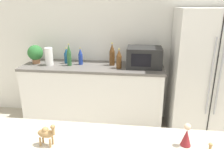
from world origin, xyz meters
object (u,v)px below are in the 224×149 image
refrigerator (205,75)px  camel_figurine (46,133)px  back_bottle_1 (80,57)px  wise_man_figurine_crimson (186,136)px  paper_towel_roll (49,56)px  microwave (144,57)px  potted_plant (35,53)px  back_bottle_2 (67,56)px  back_bottle_4 (69,55)px  back_bottle_0 (112,55)px  back_bottle_3 (119,59)px

refrigerator → camel_figurine: (-1.43, -1.86, 0.19)m
back_bottle_1 → wise_man_figurine_crimson: 2.19m
refrigerator → wise_man_figurine_crimson: 1.87m
wise_man_figurine_crimson → back_bottle_1: bearing=121.4°
paper_towel_roll → microwave: microwave is taller
refrigerator → potted_plant: refrigerator is taller
back_bottle_2 → wise_man_figurine_crimson: back_bottle_2 is taller
microwave → camel_figurine: bearing=-107.2°
camel_figurine → back_bottle_4: bearing=103.7°
back_bottle_0 → back_bottle_2: back_bottle_0 is taller
back_bottle_3 → back_bottle_2: bearing=168.1°
back_bottle_2 → back_bottle_4: size_ratio=0.74×
refrigerator → back_bottle_1: refrigerator is taller
refrigerator → back_bottle_2: 1.98m
paper_towel_roll → back_bottle_4: (0.30, 0.02, 0.02)m
potted_plant → refrigerator: bearing=-2.1°
back_bottle_4 → wise_man_figurine_crimson: size_ratio=2.15×
back_bottle_0 → camel_figurine: (-0.15, -1.98, -0.03)m
back_bottle_3 → wise_man_figurine_crimson: size_ratio=1.87×
microwave → back_bottle_0: back_bottle_0 is taller
back_bottle_4 → wise_man_figurine_crimson: back_bottle_4 is taller
back_bottle_0 → back_bottle_2: bearing=177.8°
back_bottle_2 → back_bottle_1: bearing=-10.4°
back_bottle_3 → wise_man_figurine_crimson: back_bottle_3 is taller
potted_plant → back_bottle_0: size_ratio=0.84×
potted_plant → back_bottle_2: potted_plant is taller
back_bottle_4 → camel_figurine: back_bottle_4 is taller
back_bottle_2 → camel_figurine: 2.08m
wise_man_figurine_crimson → back_bottle_2: bearing=125.6°
refrigerator → back_bottle_1: (-1.75, 0.11, 0.18)m
back_bottle_2 → microwave: bearing=-3.0°
refrigerator → back_bottle_2: size_ratio=7.40×
back_bottle_0 → back_bottle_4: size_ratio=1.04×
back_bottle_2 → paper_towel_roll: bearing=-148.5°
refrigerator → camel_figurine: 2.36m
refrigerator → wise_man_figurine_crimson: (-0.61, -1.76, 0.17)m
microwave → back_bottle_4: 1.07m
refrigerator → microwave: refrigerator is taller
back_bottle_0 → wise_man_figurine_crimson: bearing=-70.2°
refrigerator → back_bottle_0: size_ratio=5.32×
potted_plant → microwave: 1.60m
back_bottle_3 → microwave: bearing=17.6°
back_bottle_4 → wise_man_figurine_crimson: (1.29, -1.79, -0.04)m
potted_plant → back_bottle_2: 0.46m
back_bottle_1 → wise_man_figurine_crimson: back_bottle_1 is taller
back_bottle_0 → camel_figurine: bearing=-94.3°
microwave → back_bottle_4: bearing=-176.8°
paper_towel_roll → wise_man_figurine_crimson: bearing=-48.3°
microwave → refrigerator: bearing=-6.2°
potted_plant → microwave: bearing=-0.0°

